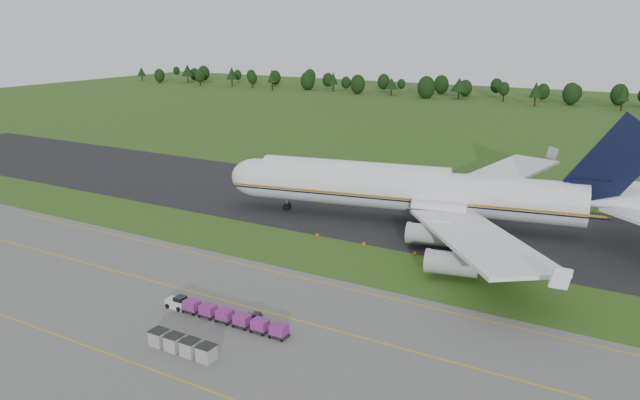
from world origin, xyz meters
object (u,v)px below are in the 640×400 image
Objects in this scene: utility_cart at (254,319)px; baggage_train at (223,315)px; edge_markers at (389,249)px; aircraft at (417,190)px; uld_row at (182,345)px.

baggage_train is at bearing -158.55° from utility_cart.
edge_markers is (7.66, 34.39, -0.68)m from baggage_train.
edge_markers is (3.91, 32.91, -0.33)m from utility_cart.
aircraft is 4.32× the size of baggage_train.
aircraft is at bearing 96.12° from edge_markers.
utility_cart is at bearing -96.78° from edge_markers.
uld_row is at bearing -83.89° from baggage_train.
baggage_train is 8.24× the size of utility_cart.
aircraft is 49.54m from utility_cart.
utility_cart is 10.38m from uld_row.
uld_row is at bearing -98.95° from edge_markers.
uld_row is at bearing -105.90° from utility_cart.
baggage_train reaches higher than edge_markers.
aircraft is 17.47m from edge_markers.
baggage_train is 0.67× the size of edge_markers.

